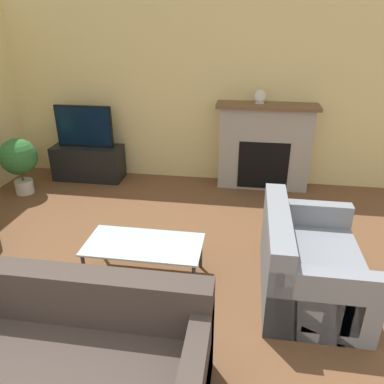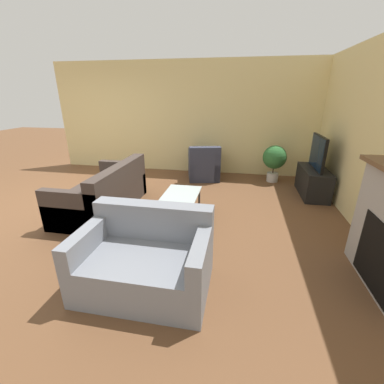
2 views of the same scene
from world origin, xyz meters
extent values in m
cube|color=beige|center=(0.00, 5.16, 1.35)|extent=(8.02, 0.06, 2.70)
cube|color=#9E9993|center=(1.51, 4.95, 0.64)|extent=(1.34, 0.37, 1.28)
cube|color=black|center=(1.51, 4.76, 0.40)|extent=(0.74, 0.01, 0.72)
cube|color=brown|center=(1.51, 4.92, 1.26)|extent=(1.46, 0.43, 0.05)
cube|color=black|center=(-1.27, 4.83, 0.27)|extent=(1.10, 0.46, 0.55)
cube|color=black|center=(-1.27, 4.83, 0.87)|extent=(0.90, 0.05, 0.65)
cube|color=black|center=(-1.27, 4.80, 0.87)|extent=(0.86, 0.01, 0.61)
cube|color=#3D332D|center=(0.17, 1.01, 0.21)|extent=(1.85, 0.93, 0.42)
cube|color=#3D332D|center=(0.17, 1.38, 0.62)|extent=(1.85, 0.20, 0.40)
cube|color=gray|center=(1.91, 2.46, 0.21)|extent=(0.89, 1.32, 0.42)
cube|color=gray|center=(1.57, 2.46, 0.62)|extent=(0.20, 1.32, 0.40)
cube|color=gray|center=(1.91, 1.87, 0.33)|extent=(0.89, 0.14, 0.66)
cube|color=gray|center=(1.91, 3.05, 0.33)|extent=(0.89, 0.14, 0.66)
cylinder|color=#333338|center=(-0.22, 2.19, 0.19)|extent=(0.04, 0.04, 0.37)
cylinder|color=#333338|center=(0.84, 2.19, 0.19)|extent=(0.04, 0.04, 0.37)
cylinder|color=#333338|center=(-0.22, 2.68, 0.19)|extent=(0.04, 0.04, 0.37)
cylinder|color=#333338|center=(0.84, 2.68, 0.19)|extent=(0.04, 0.04, 0.37)
cube|color=silver|center=(0.31, 2.44, 0.38)|extent=(1.14, 0.57, 0.02)
cylinder|color=beige|center=(-2.01, 4.13, 0.10)|extent=(0.26, 0.26, 0.21)
cylinder|color=#4C3823|center=(-2.01, 4.13, 0.29)|extent=(0.03, 0.03, 0.16)
sphere|color=#2D6B33|center=(-2.01, 4.13, 0.58)|extent=(0.53, 0.53, 0.53)
cube|color=beige|center=(1.39, 4.95, 1.30)|extent=(0.12, 0.07, 0.03)
cylinder|color=beige|center=(1.39, 4.95, 1.39)|extent=(0.17, 0.07, 0.17)
cylinder|color=white|center=(1.39, 4.91, 1.39)|extent=(0.14, 0.00, 0.14)
camera|label=1|loc=(1.25, -0.55, 2.38)|focal=35.00mm
camera|label=2|loc=(3.99, 3.35, 1.93)|focal=24.00mm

